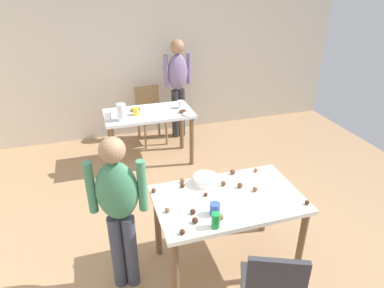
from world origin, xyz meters
TOP-DOWN VIEW (x-y plane):
  - ground_plane at (0.00, 0.00)m, footprint 6.40×6.40m
  - wall_back at (0.00, 3.20)m, footprint 6.40×0.10m
  - dining_table_near at (0.06, 0.03)m, footprint 1.23×0.75m
  - dining_table_far at (-0.21, 2.13)m, footprint 1.17×0.63m
  - chair_far_table at (-0.08, 2.80)m, footprint 0.45×0.45m
  - person_girl_near at (-0.83, 0.08)m, footprint 0.45×0.27m
  - person_adult_far at (0.39, 2.83)m, footprint 0.46×0.25m
  - mixing_bowl at (-0.05, 0.28)m, footprint 0.21×0.21m
  - soda_can at (-0.17, -0.29)m, footprint 0.07×0.07m
  - fork_near at (0.56, -0.11)m, footprint 0.17×0.02m
  - cup_near_0 at (-0.12, -0.14)m, footprint 0.08×0.08m
  - cake_ball_0 at (-0.30, -0.20)m, footprint 0.05×0.05m
  - cake_ball_1 at (-0.26, 0.29)m, footprint 0.04×0.04m
  - cake_ball_2 at (0.21, 0.13)m, footprint 0.05×0.05m
  - cake_ball_3 at (-0.43, -0.29)m, footprint 0.04×0.04m
  - cake_ball_4 at (0.31, 0.04)m, footprint 0.05×0.05m
  - cake_ball_5 at (-0.10, -0.22)m, footprint 0.05×0.05m
  - cake_ball_6 at (0.24, 0.36)m, footprint 0.05×0.05m
  - cake_ball_7 at (-0.11, 0.10)m, footprint 0.04×0.04m
  - cake_ball_8 at (0.09, 0.20)m, footprint 0.05×0.05m
  - cake_ball_9 at (0.46, 0.33)m, footprint 0.04×0.04m
  - cake_ball_10 at (0.63, -0.25)m, footprint 0.04×0.04m
  - cake_ball_11 at (-0.24, 0.36)m, footprint 0.04×0.04m
  - cake_ball_12 at (-0.47, -0.01)m, footprint 0.04×0.04m
  - cake_ball_13 at (-0.52, 0.29)m, footprint 0.04×0.04m
  - cake_ball_14 at (-0.29, -0.09)m, footprint 0.05×0.05m
  - pitcher_far at (-0.59, 1.96)m, footprint 0.11×0.11m
  - cup_far_0 at (-0.75, 2.03)m, footprint 0.09×0.09m
  - cup_far_1 at (-0.39, 2.08)m, footprint 0.08×0.08m
  - cup_far_2 at (0.24, 2.16)m, footprint 0.09×0.09m
  - donut_far_0 at (-0.37, 2.24)m, footprint 0.12×0.12m
  - donut_far_1 at (0.22, 1.99)m, footprint 0.10×0.10m
  - donut_far_2 at (0.24, 1.87)m, footprint 0.11×0.11m

SIDE VIEW (x-z plane):
  - ground_plane at x=0.00m, z-range 0.00..0.00m
  - chair_far_table at x=-0.08m, z-range 0.06..0.93m
  - dining_table_far at x=-0.21m, z-range 0.26..1.01m
  - dining_table_near at x=0.06m, z-range 0.27..1.02m
  - fork_near at x=0.56m, z-range 0.75..0.76m
  - donut_far_1 at x=0.22m, z-range 0.75..0.78m
  - donut_far_2 at x=0.24m, z-range 0.75..0.78m
  - cake_ball_7 at x=-0.11m, z-range 0.75..0.79m
  - donut_far_0 at x=-0.37m, z-range 0.75..0.79m
  - cake_ball_9 at x=0.46m, z-range 0.75..0.79m
  - cake_ball_10 at x=0.63m, z-range 0.75..0.79m
  - cake_ball_12 at x=-0.47m, z-range 0.75..0.79m
  - cake_ball_3 at x=-0.43m, z-range 0.75..0.79m
  - cake_ball_1 at x=-0.26m, z-range 0.75..0.79m
  - cake_ball_13 at x=-0.52m, z-range 0.75..0.79m
  - cake_ball_11 at x=-0.24m, z-range 0.75..0.79m
  - cake_ball_14 at x=-0.29m, z-range 0.75..0.80m
  - cake_ball_4 at x=0.31m, z-range 0.75..0.80m
  - cake_ball_8 at x=0.09m, z-range 0.75..0.80m
  - cake_ball_5 at x=-0.10m, z-range 0.75..0.80m
  - cake_ball_2 at x=0.21m, z-range 0.75..0.80m
  - cake_ball_0 at x=-0.30m, z-range 0.75..0.80m
  - cake_ball_6 at x=0.24m, z-range 0.75..0.80m
  - mixing_bowl at x=-0.05m, z-range 0.75..0.83m
  - cup_far_0 at x=-0.75m, z-range 0.75..0.85m
  - cup_far_1 at x=-0.39m, z-range 0.75..0.85m
  - cup_near_0 at x=-0.12m, z-range 0.75..0.85m
  - cup_far_2 at x=0.24m, z-range 0.75..0.86m
  - soda_can at x=-0.17m, z-range 0.75..0.87m
  - person_girl_near at x=-0.83m, z-range 0.13..1.54m
  - pitcher_far at x=-0.59m, z-range 0.75..0.97m
  - person_adult_far at x=0.39m, z-range 0.16..1.71m
  - wall_back at x=0.00m, z-range 0.00..2.60m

